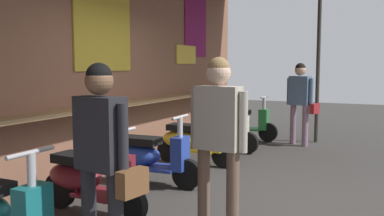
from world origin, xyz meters
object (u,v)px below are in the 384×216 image
(scooter_green, at_px, (242,122))
(shopper_passing, at_px, (218,127))
(scooter_maroon, at_px, (87,179))
(shopper_browsing, at_px, (102,147))
(scooter_cream, at_px, (219,131))
(scooter_blue, at_px, (148,156))
(scooter_yellow, at_px, (191,141))
(shopper_with_handbag, at_px, (300,95))

(scooter_green, relative_size, shopper_passing, 0.83)
(scooter_maroon, bearing_deg, shopper_browsing, -40.63)
(scooter_cream, height_order, shopper_browsing, shopper_browsing)
(scooter_blue, relative_size, scooter_green, 1.00)
(scooter_yellow, height_order, scooter_green, same)
(scooter_blue, height_order, scooter_cream, same)
(scooter_maroon, height_order, scooter_yellow, same)
(scooter_maroon, xyz_separation_m, scooter_green, (5.13, 0.00, 0.00))
(scooter_blue, xyz_separation_m, shopper_with_handbag, (3.78, -1.26, 0.63))
(shopper_with_handbag, distance_m, shopper_browsing, 5.97)
(shopper_passing, bearing_deg, scooter_yellow, 34.35)
(scooter_maroon, bearing_deg, shopper_with_handbag, 79.63)
(scooter_yellow, bearing_deg, shopper_browsing, -74.78)
(shopper_with_handbag, height_order, shopper_passing, shopper_passing)
(scooter_green, xyz_separation_m, shopper_with_handbag, (-0.11, -1.26, 0.63))
(scooter_green, distance_m, shopper_with_handbag, 1.41)
(scooter_maroon, distance_m, scooter_green, 5.13)
(scooter_maroon, relative_size, scooter_yellow, 1.00)
(scooter_maroon, height_order, shopper_passing, shopper_passing)
(scooter_cream, relative_size, shopper_with_handbag, 0.84)
(scooter_blue, distance_m, scooter_cream, 2.53)
(scooter_yellow, relative_size, scooter_green, 1.00)
(shopper_with_handbag, height_order, shopper_browsing, shopper_with_handbag)
(scooter_green, height_order, shopper_browsing, shopper_browsing)
(scooter_yellow, relative_size, shopper_browsing, 0.86)
(shopper_with_handbag, bearing_deg, scooter_blue, 177.25)
(scooter_green, bearing_deg, scooter_yellow, -90.20)
(scooter_yellow, distance_m, shopper_browsing, 3.70)
(shopper_browsing, bearing_deg, scooter_maroon, 54.62)
(scooter_yellow, xyz_separation_m, scooter_green, (2.54, -0.00, 0.00))
(shopper_with_handbag, bearing_deg, shopper_browsing, -167.19)
(scooter_green, bearing_deg, shopper_passing, -73.57)
(shopper_browsing, relative_size, shopper_passing, 0.97)
(scooter_yellow, bearing_deg, scooter_maroon, -89.97)
(shopper_with_handbag, bearing_deg, scooter_yellow, 168.32)
(scooter_blue, distance_m, shopper_with_handbag, 4.03)
(scooter_cream, bearing_deg, shopper_passing, -66.05)
(scooter_cream, bearing_deg, scooter_green, 91.76)
(shopper_with_handbag, bearing_deg, scooter_cream, 150.40)
(scooter_green, xyz_separation_m, shopper_browsing, (-6.07, -0.96, 0.60))
(shopper_passing, bearing_deg, scooter_blue, 55.50)
(scooter_yellow, bearing_deg, scooter_green, 90.02)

